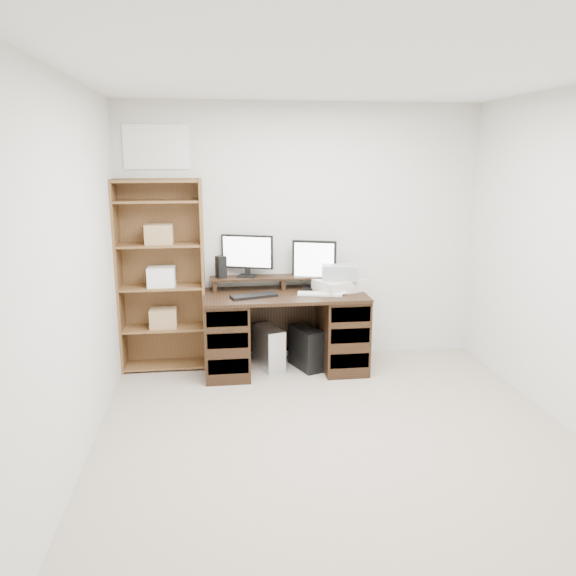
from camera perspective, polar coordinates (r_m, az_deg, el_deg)
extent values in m
cube|color=tan|center=(4.04, 5.78, -16.63)|extent=(3.50, 4.00, 0.02)
cube|color=white|center=(3.54, 6.79, 21.48)|extent=(3.50, 4.00, 0.02)
cube|color=silver|center=(5.53, 1.37, 5.47)|extent=(3.50, 0.02, 2.50)
cube|color=silver|center=(1.79, 21.79, -12.44)|extent=(3.50, 0.02, 2.50)
cube|color=silver|center=(3.61, -22.08, 0.30)|extent=(0.02, 4.00, 2.50)
cube|color=white|center=(5.42, -13.23, 13.78)|extent=(0.60, 0.01, 0.40)
cube|color=black|center=(5.23, -0.28, -0.73)|extent=(1.50, 0.70, 0.03)
cube|color=black|center=(5.29, -6.22, -4.85)|extent=(0.40, 0.66, 0.72)
cube|color=black|center=(5.42, 5.52, -4.39)|extent=(0.40, 0.66, 0.72)
cube|color=black|center=(5.64, -0.70, -3.22)|extent=(1.48, 0.02, 0.65)
cube|color=black|center=(5.05, -6.08, -7.93)|extent=(0.36, 0.01, 0.14)
cube|color=black|center=(4.97, -6.15, -5.35)|extent=(0.36, 0.01, 0.14)
cube|color=black|center=(4.91, -6.20, -3.14)|extent=(0.36, 0.01, 0.14)
cube|color=black|center=(5.18, 6.27, -7.37)|extent=(0.36, 0.01, 0.14)
cube|color=black|center=(5.10, 6.34, -4.84)|extent=(0.36, 0.01, 0.14)
cube|color=black|center=(5.05, 6.40, -2.68)|extent=(0.36, 0.01, 0.14)
cube|color=black|center=(5.39, -7.45, 0.29)|extent=(0.04, 0.20, 0.10)
cube|color=black|center=(5.43, -0.57, 0.49)|extent=(0.04, 0.20, 0.10)
cube|color=black|center=(5.54, 6.12, 0.68)|extent=(0.04, 0.20, 0.10)
cube|color=black|center=(5.41, -0.57, 1.11)|extent=(1.40, 0.22, 0.02)
cube|color=black|center=(5.40, -4.17, 1.23)|extent=(0.20, 0.18, 0.01)
cube|color=black|center=(5.41, -4.13, 1.83)|extent=(0.05, 0.04, 0.09)
cube|color=black|center=(5.37, -4.16, 3.70)|extent=(0.48, 0.21, 0.32)
cube|color=white|center=(5.36, -4.21, 3.67)|extent=(0.44, 0.16, 0.28)
cube|color=black|center=(5.43, 2.62, 0.04)|extent=(0.24, 0.21, 0.02)
cube|color=black|center=(5.44, 2.66, 0.76)|extent=(0.06, 0.05, 0.11)
cube|color=black|center=(5.39, 2.68, 2.90)|extent=(0.42, 0.17, 0.37)
cube|color=white|center=(5.37, 2.65, 2.86)|extent=(0.36, 0.12, 0.32)
cube|color=black|center=(5.36, -6.82, 2.15)|extent=(0.11, 0.11, 0.21)
cube|color=black|center=(5.10, -3.48, -0.80)|extent=(0.44, 0.25, 0.02)
cube|color=silver|center=(5.18, 3.25, -0.60)|extent=(0.42, 0.20, 0.02)
ellipsoid|color=silver|center=(5.20, 5.61, -0.51)|extent=(0.09, 0.06, 0.03)
cube|color=beige|center=(5.35, 5.26, 0.31)|extent=(0.53, 0.47, 0.11)
cube|color=gray|center=(5.33, 5.29, 1.62)|extent=(0.38, 0.30, 0.14)
cube|color=silver|center=(5.44, -1.97, -6.05)|extent=(0.30, 0.44, 0.40)
cube|color=black|center=(5.43, 1.82, -6.11)|extent=(0.30, 0.43, 0.40)
cube|color=#19FF33|center=(5.24, 2.90, -5.85)|extent=(0.01, 0.01, 0.01)
cube|color=brown|center=(5.42, -16.81, 1.00)|extent=(0.02, 0.30, 1.80)
cube|color=brown|center=(5.35, -8.60, 1.26)|extent=(0.02, 0.30, 1.80)
cube|color=brown|center=(5.51, -12.61, 1.44)|extent=(0.80, 0.01, 1.80)
cube|color=brown|center=(5.62, -12.28, -7.58)|extent=(0.75, 0.28, 0.02)
cube|color=brown|center=(5.50, -12.47, -3.97)|extent=(0.75, 0.28, 0.02)
cube|color=brown|center=(5.39, -12.68, 0.09)|extent=(0.75, 0.28, 0.02)
cube|color=brown|center=(5.32, -12.90, 4.29)|extent=(0.75, 0.28, 0.02)
cube|color=brown|center=(5.27, -13.12, 8.58)|extent=(0.75, 0.28, 0.02)
cube|color=brown|center=(5.26, -13.23, 10.53)|extent=(0.75, 0.28, 0.02)
cube|color=#A07F54|center=(5.47, -12.52, -2.97)|extent=(0.25, 0.20, 0.18)
cube|color=white|center=(5.37, -12.74, 1.13)|extent=(0.25, 0.20, 0.18)
cube|color=#A07F54|center=(5.31, -12.95, 5.36)|extent=(0.25, 0.20, 0.18)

